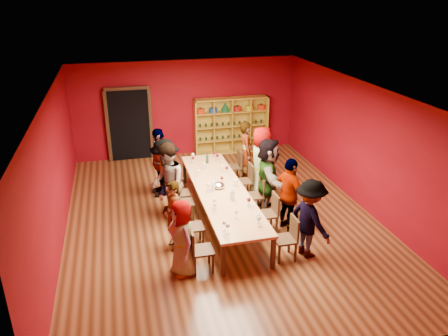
# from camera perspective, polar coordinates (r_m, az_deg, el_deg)

# --- Properties ---
(room_shell) EXTENTS (7.10, 9.10, 3.04)m
(room_shell) POSITION_cam_1_polar(r_m,az_deg,el_deg) (9.69, -0.43, 1.24)
(room_shell) COLOR #4E2A14
(room_shell) RESTS_ON ground
(tasting_table) EXTENTS (1.10, 4.50, 0.75)m
(tasting_table) POSITION_cam_1_polar(r_m,az_deg,el_deg) (10.01, -0.42, -3.03)
(tasting_table) COLOR #BA824D
(tasting_table) RESTS_ON ground
(doorway) EXTENTS (1.40, 0.17, 2.30)m
(doorway) POSITION_cam_1_polar(r_m,az_deg,el_deg) (13.77, -12.24, 5.59)
(doorway) COLOR black
(doorway) RESTS_ON ground
(shelving_unit) EXTENTS (2.40, 0.40, 1.80)m
(shelving_unit) POSITION_cam_1_polar(r_m,az_deg,el_deg) (14.15, 0.90, 5.97)
(shelving_unit) COLOR gold
(shelving_unit) RESTS_ON ground
(chair_person_left_0) EXTENTS (0.42, 0.42, 0.89)m
(chair_person_left_0) POSITION_cam_1_polar(r_m,az_deg,el_deg) (8.34, -3.45, -10.38)
(chair_person_left_0) COLOR #311F10
(chair_person_left_0) RESTS_ON ground
(person_left_0) EXTENTS (0.56, 0.81, 1.51)m
(person_left_0) POSITION_cam_1_polar(r_m,az_deg,el_deg) (8.16, -5.49, -9.10)
(person_left_0) COLOR white
(person_left_0) RESTS_ON ground
(chair_person_left_1) EXTENTS (0.42, 0.42, 0.89)m
(chair_person_left_1) POSITION_cam_1_polar(r_m,az_deg,el_deg) (9.09, -4.54, -7.38)
(chair_person_left_1) COLOR #311F10
(chair_person_left_1) RESTS_ON ground
(person_left_1) EXTENTS (0.48, 0.60, 1.50)m
(person_left_1) POSITION_cam_1_polar(r_m,az_deg,el_deg) (8.93, -6.67, -6.21)
(person_left_1) COLOR #121433
(person_left_1) RESTS_ON ground
(chair_person_left_2) EXTENTS (0.42, 0.42, 0.89)m
(chair_person_left_2) POSITION_cam_1_polar(r_m,az_deg,el_deg) (10.08, -5.66, -4.25)
(chair_person_left_2) COLOR #311F10
(chair_person_left_2) RESTS_ON ground
(person_left_2) EXTENTS (0.54, 0.94, 1.90)m
(person_left_2) POSITION_cam_1_polar(r_m,az_deg,el_deg) (9.85, -7.39, -2.07)
(person_left_2) COLOR #131B35
(person_left_2) RESTS_ON ground
(chair_person_left_3) EXTENTS (0.42, 0.42, 0.89)m
(chair_person_left_3) POSITION_cam_1_polar(r_m,az_deg,el_deg) (10.53, -6.09, -3.04)
(chair_person_left_3) COLOR #311F10
(chair_person_left_3) RESTS_ON ground
(person_left_3) EXTENTS (0.76, 1.26, 1.82)m
(person_left_3) POSITION_cam_1_polar(r_m,az_deg,el_deg) (10.33, -7.62, -1.11)
(person_left_3) COLOR tan
(person_left_3) RESTS_ON ground
(chair_person_left_4) EXTENTS (0.42, 0.42, 0.89)m
(chair_person_left_4) POSITION_cam_1_polar(r_m,az_deg,el_deg) (11.44, -6.84, -0.92)
(chair_person_left_4) COLOR #311F10
(chair_person_left_4) RESTS_ON ground
(person_left_4) EXTENTS (0.63, 1.11, 1.79)m
(person_left_4) POSITION_cam_1_polar(r_m,az_deg,el_deg) (11.26, -8.42, 0.80)
(person_left_4) COLOR pink
(person_left_4) RESTS_ON ground
(chair_person_right_0) EXTENTS (0.42, 0.42, 0.89)m
(chair_person_right_0) POSITION_cam_1_polar(r_m,az_deg,el_deg) (8.78, 8.45, -8.77)
(chair_person_right_0) COLOR #311F10
(chair_person_right_0) RESTS_ON ground
(person_right_0) EXTENTS (0.72, 1.14, 1.64)m
(person_right_0) POSITION_cam_1_polar(r_m,az_deg,el_deg) (8.78, 11.17, -6.52)
(person_right_0) COLOR #151C3B
(person_right_0) RESTS_ON ground
(chair_person_right_1) EXTENTS (0.42, 0.42, 0.89)m
(chair_person_right_1) POSITION_cam_1_polar(r_m,az_deg,el_deg) (9.63, 6.09, -5.63)
(chair_person_right_1) COLOR #311F10
(chair_person_right_1) RESTS_ON ground
(person_right_1) EXTENTS (0.71, 1.07, 1.68)m
(person_right_1) POSITION_cam_1_polar(r_m,az_deg,el_deg) (9.62, 8.56, -3.49)
(person_right_1) COLOR white
(person_right_1) RESTS_ON ground
(chair_person_right_2) EXTENTS (0.42, 0.42, 0.89)m
(chair_person_right_2) POSITION_cam_1_polar(r_m,az_deg,el_deg) (10.42, 4.33, -3.28)
(chair_person_right_2) COLOR #311F10
(chair_person_right_2) RESTS_ON ground
(person_right_2) EXTENTS (0.86, 1.78, 1.84)m
(person_right_2) POSITION_cam_1_polar(r_m,az_deg,el_deg) (10.32, 5.77, -0.98)
(person_right_2) COLOR #141737
(person_right_2) RESTS_ON ground
(chair_person_right_3) EXTENTS (0.42, 0.42, 0.89)m
(chair_person_right_3) POSITION_cam_1_polar(r_m,az_deg,el_deg) (11.15, 2.96, -1.43)
(chair_person_right_3) COLOR #311F10
(chair_person_right_3) RESTS_ON ground
(person_right_3) EXTENTS (0.55, 0.93, 1.84)m
(person_right_3) POSITION_cam_1_polar(r_m,az_deg,el_deg) (11.10, 4.88, 0.78)
(person_right_3) COLOR #505055
(person_right_3) RESTS_ON ground
(chair_person_right_4) EXTENTS (0.42, 0.42, 0.89)m
(chair_person_right_4) POSITION_cam_1_polar(r_m,az_deg,el_deg) (12.04, 1.56, 0.47)
(chair_person_right_4) COLOR #311F10
(chair_person_right_4) RESTS_ON ground
(person_right_4) EXTENTS (0.54, 0.68, 1.70)m
(person_right_4) POSITION_cam_1_polar(r_m,az_deg,el_deg) (11.99, 2.90, 2.17)
(person_right_4) COLOR #131536
(person_right_4) RESTS_ON ground
(wine_glass_0) EXTENTS (0.09, 0.09, 0.21)m
(wine_glass_0) POSITION_cam_1_polar(r_m,az_deg,el_deg) (11.51, -0.87, 1.59)
(wine_glass_0) COLOR silver
(wine_glass_0) RESTS_ON tasting_table
(wine_glass_1) EXTENTS (0.09, 0.09, 0.22)m
(wine_glass_1) POSITION_cam_1_polar(r_m,az_deg,el_deg) (9.80, -2.05, -2.27)
(wine_glass_1) COLOR silver
(wine_glass_1) RESTS_ON tasting_table
(wine_glass_2) EXTENTS (0.09, 0.09, 0.22)m
(wine_glass_2) POSITION_cam_1_polar(r_m,az_deg,el_deg) (8.45, 4.56, -6.64)
(wine_glass_2) COLOR silver
(wine_glass_2) RESTS_ON tasting_table
(wine_glass_3) EXTENTS (0.07, 0.07, 0.18)m
(wine_glass_3) POSITION_cam_1_polar(r_m,az_deg,el_deg) (8.99, -1.16, -4.87)
(wine_glass_3) COLOR silver
(wine_glass_3) RESTS_ON tasting_table
(wine_glass_4) EXTENTS (0.08, 0.08, 0.19)m
(wine_glass_4) POSITION_cam_1_polar(r_m,az_deg,el_deg) (11.02, -2.60, 0.50)
(wine_glass_4) COLOR silver
(wine_glass_4) RESTS_ON tasting_table
(wine_glass_5) EXTENTS (0.08, 0.08, 0.19)m
(wine_glass_5) POSITION_cam_1_polar(r_m,az_deg,el_deg) (11.42, -4.05, 1.26)
(wine_glass_5) COLOR silver
(wine_glass_5) RESTS_ON tasting_table
(wine_glass_6) EXTENTS (0.07, 0.07, 0.18)m
(wine_glass_6) POSITION_cam_1_polar(r_m,az_deg,el_deg) (10.11, 1.39, -1.64)
(wine_glass_6) COLOR silver
(wine_glass_6) RESTS_ON tasting_table
(wine_glass_7) EXTENTS (0.09, 0.09, 0.21)m
(wine_glass_7) POSITION_cam_1_polar(r_m,az_deg,el_deg) (9.23, 3.16, -3.99)
(wine_glass_7) COLOR silver
(wine_glass_7) RESTS_ON tasting_table
(wine_glass_8) EXTENTS (0.08, 0.08, 0.19)m
(wine_glass_8) POSITION_cam_1_polar(r_m,az_deg,el_deg) (10.59, -3.44, -0.46)
(wine_glass_8) COLOR silver
(wine_glass_8) RESTS_ON tasting_table
(wine_glass_9) EXTENTS (0.08, 0.08, 0.21)m
(wine_glass_9) POSITION_cam_1_polar(r_m,az_deg,el_deg) (8.21, 0.50, -7.59)
(wine_glass_9) COLOR silver
(wine_glass_9) RESTS_ON tasting_table
(wine_glass_10) EXTENTS (0.08, 0.08, 0.20)m
(wine_glass_10) POSITION_cam_1_polar(r_m,az_deg,el_deg) (10.74, 0.36, -0.04)
(wine_glass_10) COLOR silver
(wine_glass_10) RESTS_ON tasting_table
(wine_glass_11) EXTENTS (0.08, 0.08, 0.20)m
(wine_glass_11) POSITION_cam_1_polar(r_m,az_deg,el_deg) (11.63, -4.09, 1.71)
(wine_glass_11) COLOR silver
(wine_glass_11) RESTS_ON tasting_table
(wine_glass_12) EXTENTS (0.08, 0.08, 0.19)m
(wine_glass_12) POSITION_cam_1_polar(r_m,az_deg,el_deg) (10.21, -0.27, -1.36)
(wine_glass_12) COLOR silver
(wine_glass_12) RESTS_ON tasting_table
(wine_glass_13) EXTENTS (0.07, 0.07, 0.18)m
(wine_glass_13) POSITION_cam_1_polar(r_m,az_deg,el_deg) (9.88, -1.94, -2.27)
(wine_glass_13) COLOR silver
(wine_glass_13) RESTS_ON tasting_table
(wine_glass_14) EXTENTS (0.08, 0.08, 0.20)m
(wine_glass_14) POSITION_cam_1_polar(r_m,az_deg,el_deg) (8.59, 4.45, -6.27)
(wine_glass_14) COLOR silver
(wine_glass_14) RESTS_ON tasting_table
(wine_glass_15) EXTENTS (0.07, 0.07, 0.18)m
(wine_glass_15) POSITION_cam_1_polar(r_m,az_deg,el_deg) (8.73, 1.63, -5.80)
(wine_glass_15) COLOR silver
(wine_glass_15) RESTS_ON tasting_table
(wine_glass_16) EXTENTS (0.08, 0.08, 0.20)m
(wine_glass_16) POSITION_cam_1_polar(r_m,az_deg,el_deg) (9.16, 3.27, -4.24)
(wine_glass_16) COLOR silver
(wine_glass_16) RESTS_ON tasting_table
(wine_glass_17) EXTENTS (0.08, 0.08, 0.21)m
(wine_glass_17) POSITION_cam_1_polar(r_m,az_deg,el_deg) (10.01, 1.64, -1.76)
(wine_glass_17) COLOR silver
(wine_glass_17) RESTS_ON tasting_table
(wine_glass_18) EXTENTS (0.08, 0.08, 0.19)m
(wine_glass_18) POSITION_cam_1_polar(r_m,az_deg,el_deg) (11.74, -1.32, 1.92)
(wine_glass_18) COLOR silver
(wine_glass_18) RESTS_ON tasting_table
(wine_glass_19) EXTENTS (0.08, 0.08, 0.21)m
(wine_glass_19) POSITION_cam_1_polar(r_m,az_deg,el_deg) (8.31, 0.04, -7.22)
(wine_glass_19) COLOR silver
(wine_glass_19) RESTS_ON tasting_table
(wine_glass_20) EXTENTS (0.09, 0.09, 0.22)m
(wine_glass_20) POSITION_cam_1_polar(r_m,az_deg,el_deg) (9.12, -1.21, -4.29)
(wine_glass_20) COLOR silver
(wine_glass_20) RESTS_ON tasting_table
(wine_glass_21) EXTENTS (0.07, 0.07, 0.19)m
(wine_glass_21) POSITION_cam_1_polar(r_m,az_deg,el_deg) (10.88, -0.23, 0.20)
(wine_glass_21) COLOR silver
(wine_glass_21) RESTS_ON tasting_table
(spittoon_bowl) EXTENTS (0.28, 0.28, 0.15)m
(spittoon_bowl) POSITION_cam_1_polar(r_m,az_deg,el_deg) (10.02, -0.72, -2.29)
(spittoon_bowl) COLOR silver
(spittoon_bowl) RESTS_ON tasting_table
(carafe_a) EXTENTS (0.11, 0.11, 0.23)m
(carafe_a) POSITION_cam_1_polar(r_m,az_deg,el_deg) (9.89, -1.42, -2.39)
(carafe_a) COLOR silver
(carafe_a) RESTS_ON tasting_table
(carafe_b) EXTENTS (0.13, 0.13, 0.27)m
(carafe_b) POSITION_cam_1_polar(r_m,az_deg,el_deg) (9.45, 1.10, -3.53)
(carafe_b) COLOR silver
(carafe_b) RESTS_ON tasting_table
(wine_bottle) EXTENTS (0.08, 0.08, 0.29)m
(wine_bottle) POSITION_cam_1_polar(r_m,az_deg,el_deg) (11.42, -2.20, 1.15)
(wine_bottle) COLOR #123316
(wine_bottle) RESTS_ON tasting_table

